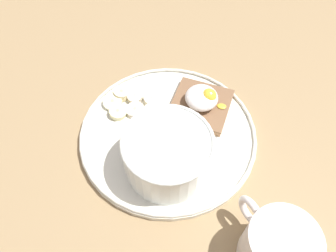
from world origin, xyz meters
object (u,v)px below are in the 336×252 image
(poached_egg, at_px, (203,97))
(banana_slice_back, at_px, (118,112))
(coffee_mug, at_px, (277,247))
(banana_slice_left, at_px, (153,111))
(banana_slice_outer, at_px, (135,97))
(banana_slice_inner, at_px, (152,99))
(oatmeal_bowl, at_px, (168,153))
(banana_slice_front, at_px, (122,93))
(toast_slice, at_px, (201,105))
(banana_slice_right, at_px, (135,110))
(banana_slice_upper, at_px, (113,102))

(poached_egg, bearing_deg, banana_slice_back, 14.00)
(poached_egg, height_order, coffee_mug, coffee_mug)
(banana_slice_left, bearing_deg, banana_slice_back, 11.36)
(banana_slice_outer, xyz_separation_m, coffee_mug, (-0.24, 0.24, 0.03))
(poached_egg, relative_size, banana_slice_inner, 1.81)
(oatmeal_bowl, xyz_separation_m, banana_slice_outer, (0.08, -0.12, -0.03))
(banana_slice_back, bearing_deg, poached_egg, -166.00)
(oatmeal_bowl, relative_size, poached_egg, 1.85)
(poached_egg, bearing_deg, banana_slice_front, -2.46)
(banana_slice_outer, bearing_deg, banana_slice_front, -10.41)
(oatmeal_bowl, relative_size, banana_slice_inner, 3.36)
(banana_slice_back, xyz_separation_m, banana_slice_outer, (-0.02, -0.04, 0.00))
(toast_slice, distance_m, banana_slice_inner, 0.09)
(banana_slice_right, bearing_deg, banana_slice_left, -175.75)
(oatmeal_bowl, distance_m, banana_slice_outer, 0.15)
(banana_slice_back, height_order, banana_slice_outer, same)
(toast_slice, relative_size, banana_slice_upper, 3.00)
(banana_slice_right, bearing_deg, banana_slice_back, 18.91)
(toast_slice, xyz_separation_m, coffee_mug, (-0.12, 0.24, 0.02))
(banana_slice_back, xyz_separation_m, coffee_mug, (-0.26, 0.20, 0.03))
(toast_slice, bearing_deg, coffee_mug, 116.58)
(banana_slice_upper, relative_size, coffee_mug, 0.36)
(poached_egg, height_order, banana_slice_left, poached_egg)
(toast_slice, height_order, banana_slice_outer, same)
(banana_slice_left, bearing_deg, banana_slice_front, -25.06)
(banana_slice_back, bearing_deg, banana_slice_front, -85.95)
(banana_slice_left, bearing_deg, banana_slice_outer, -33.22)
(banana_slice_right, distance_m, coffee_mug, 0.31)
(oatmeal_bowl, relative_size, banana_slice_right, 3.67)
(banana_slice_right, xyz_separation_m, banana_slice_outer, (0.01, -0.03, 0.00))
(toast_slice, bearing_deg, oatmeal_bowl, 71.93)
(banana_slice_upper, distance_m, coffee_mug, 0.35)
(banana_slice_front, height_order, banana_slice_back, banana_slice_front)
(banana_slice_left, distance_m, banana_slice_outer, 0.05)
(banana_slice_back, bearing_deg, coffee_mug, 142.50)
(banana_slice_front, xyz_separation_m, banana_slice_outer, (-0.03, 0.00, -0.00))
(banana_slice_back, relative_size, coffee_mug, 0.36)
(oatmeal_bowl, height_order, banana_slice_upper, oatmeal_bowl)
(oatmeal_bowl, distance_m, banana_slice_upper, 0.16)
(banana_slice_outer, height_order, banana_slice_upper, same)
(toast_slice, relative_size, banana_slice_left, 2.46)
(banana_slice_left, xyz_separation_m, coffee_mug, (-0.20, 0.21, 0.03))
(banana_slice_right, height_order, banana_slice_upper, banana_slice_upper)
(banana_slice_front, bearing_deg, poached_egg, 177.54)
(oatmeal_bowl, xyz_separation_m, banana_slice_right, (0.07, -0.10, -0.03))
(banana_slice_inner, distance_m, banana_slice_outer, 0.03)
(toast_slice, bearing_deg, banana_slice_front, -2.44)
(banana_slice_front, xyz_separation_m, banana_slice_back, (-0.00, 0.04, -0.00))
(toast_slice, distance_m, banana_slice_upper, 0.16)
(toast_slice, height_order, banana_slice_upper, same)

